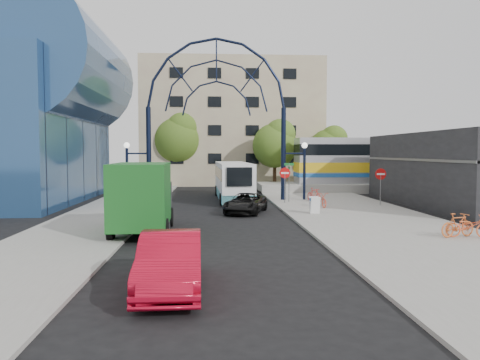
{
  "coord_description": "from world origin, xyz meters",
  "views": [
    {
      "loc": [
        -0.47,
        -20.81,
        3.73
      ],
      "look_at": [
        1.23,
        6.0,
        2.1
      ],
      "focal_mm": 35.0,
      "sensor_mm": 36.0,
      "label": 1
    }
  ],
  "objects": [
    {
      "name": "tree_north_b",
      "position": [
        -3.88,
        29.93,
        5.27
      ],
      "size": [
        5.12,
        5.12,
        8.0
      ],
      "color": "#382314",
      "rests_on": "ground"
    },
    {
      "name": "plaza_west",
      "position": [
        -6.5,
        6.0,
        0.06
      ],
      "size": [
        5.0,
        50.0,
        0.12
      ],
      "primitive_type": "cube",
      "color": "gray",
      "rests_on": "ground"
    },
    {
      "name": "gateway_arch",
      "position": [
        0.0,
        14.0,
        8.56
      ],
      "size": [
        13.64,
        0.44,
        12.1
      ],
      "color": "black",
      "rests_on": "ground"
    },
    {
      "name": "green_truck",
      "position": [
        -3.55,
        0.76,
        1.61
      ],
      "size": [
        2.64,
        6.46,
        3.22
      ],
      "rotation": [
        0.0,
        0.0,
        0.03
      ],
      "color": "black",
      "rests_on": "ground"
    },
    {
      "name": "apartment_block",
      "position": [
        2.0,
        34.97,
        7.0
      ],
      "size": [
        20.0,
        12.1,
        14.0
      ],
      "color": "tan",
      "rests_on": "ground"
    },
    {
      "name": "red_sedan",
      "position": [
        -1.56,
        -8.33,
        0.77
      ],
      "size": [
        1.77,
        4.72,
        1.54
      ],
      "primitive_type": "imported",
      "rotation": [
        0.0,
        0.0,
        0.03
      ],
      "color": "#B70B23",
      "rests_on": "ground"
    },
    {
      "name": "ground",
      "position": [
        0.0,
        0.0,
        0.0
      ],
      "size": [
        120.0,
        120.0,
        0.0
      ],
      "primitive_type": "plane",
      "color": "black",
      "rests_on": "ground"
    },
    {
      "name": "train_car",
      "position": [
        20.0,
        22.0,
        2.9
      ],
      "size": [
        25.1,
        3.05,
        4.2
      ],
      "color": "#B7B7BC",
      "rests_on": "train_platform"
    },
    {
      "name": "tree_north_a",
      "position": [
        6.12,
        25.93,
        4.61
      ],
      "size": [
        4.48,
        4.48,
        7.0
      ],
      "color": "#382314",
      "rests_on": "ground"
    },
    {
      "name": "commercial_block_east",
      "position": [
        16.0,
        10.0,
        2.5
      ],
      "size": [
        6.0,
        16.0,
        5.0
      ],
      "primitive_type": "cube",
      "color": "black",
      "rests_on": "ground"
    },
    {
      "name": "sandwich_board",
      "position": [
        5.6,
        5.98,
        0.74
      ],
      "size": [
        0.55,
        0.61,
        0.99
      ],
      "color": "white",
      "rests_on": "sidewalk_east"
    },
    {
      "name": "train_platform",
      "position": [
        20.0,
        22.0,
        0.4
      ],
      "size": [
        32.0,
        5.0,
        0.8
      ],
      "primitive_type": "cube",
      "color": "gray",
      "rests_on": "ground"
    },
    {
      "name": "bike_near_b",
      "position": [
        7.07,
        12.71,
        0.6
      ],
      "size": [
        1.07,
        1.65,
        0.96
      ],
      "primitive_type": "imported",
      "rotation": [
        0.0,
        0.0,
        0.43
      ],
      "color": "red",
      "rests_on": "sidewalk_east"
    },
    {
      "name": "bike_near_a",
      "position": [
        6.73,
        9.22,
        0.6
      ],
      "size": [
        0.92,
        1.9,
        0.96
      ],
      "primitive_type": "imported",
      "rotation": [
        0.0,
        0.0,
        0.16
      ],
      "color": "#EB482F",
      "rests_on": "sidewalk_east"
    },
    {
      "name": "street_name_sign",
      "position": [
        5.2,
        12.6,
        2.13
      ],
      "size": [
        0.7,
        0.7,
        2.8
      ],
      "color": "slate",
      "rests_on": "sidewalk_east"
    },
    {
      "name": "tree_north_c",
      "position": [
        12.12,
        27.93,
        4.28
      ],
      "size": [
        4.16,
        4.16,
        6.5
      ],
      "color": "#382314",
      "rests_on": "ground"
    },
    {
      "name": "do_not_enter_sign",
      "position": [
        11.0,
        10.0,
        1.98
      ],
      "size": [
        0.76,
        0.07,
        2.48
      ],
      "color": "slate",
      "rests_on": "sidewalk_east"
    },
    {
      "name": "bike_far_b",
      "position": [
        9.95,
        -1.86,
        0.63
      ],
      "size": [
        1.78,
        0.93,
        1.03
      ],
      "primitive_type": "imported",
      "rotation": [
        0.0,
        0.0,
        1.84
      ],
      "color": "#CF6029",
      "rests_on": "sidewalk_east"
    },
    {
      "name": "transit_hall",
      "position": [
        -15.3,
        15.0,
        6.7
      ],
      "size": [
        16.5,
        18.0,
        14.5
      ],
      "color": "navy",
      "rests_on": "ground"
    },
    {
      "name": "sidewalk_east",
      "position": [
        8.0,
        4.0,
        0.06
      ],
      "size": [
        8.0,
        56.0,
        0.12
      ],
      "primitive_type": "cube",
      "color": "gray",
      "rests_on": "ground"
    },
    {
      "name": "black_suv",
      "position": [
        1.65,
        7.31,
        0.6
      ],
      "size": [
        3.24,
        4.75,
        1.21
      ],
      "primitive_type": "imported",
      "rotation": [
        0.0,
        0.0,
        -0.31
      ],
      "color": "black",
      "rests_on": "ground"
    },
    {
      "name": "bike_far_a",
      "position": [
        10.35,
        -1.98,
        0.6
      ],
      "size": [
        1.93,
        1.08,
        0.96
      ],
      "primitive_type": "imported",
      "rotation": [
        0.0,
        0.0,
        1.31
      ],
      "color": "#FF6933",
      "rests_on": "sidewalk_east"
    },
    {
      "name": "city_bus",
      "position": [
        1.28,
        15.31,
        1.51
      ],
      "size": [
        2.75,
        10.57,
        2.88
      ],
      "rotation": [
        0.0,
        0.0,
        0.03
      ],
      "color": "white",
      "rests_on": "ground"
    },
    {
      "name": "stop_sign",
      "position": [
        4.8,
        12.0,
        1.99
      ],
      "size": [
        0.8,
        0.07,
        2.5
      ],
      "color": "slate",
      "rests_on": "sidewalk_east"
    }
  ]
}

